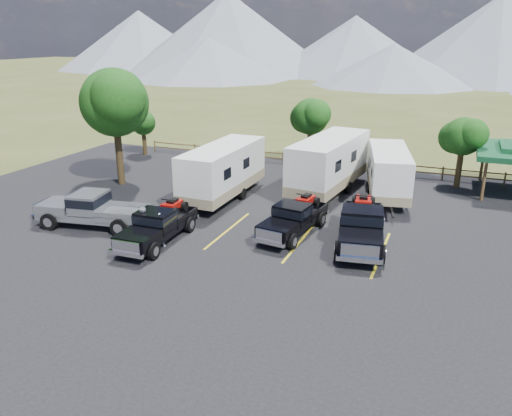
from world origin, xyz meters
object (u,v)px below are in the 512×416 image
at_px(tree_big_nw, 114,102).
at_px(person_a, 161,230).
at_px(rig_left, 158,224).
at_px(rig_right, 362,224).
at_px(person_b, 144,226).
at_px(pickup_silver, 93,209).
at_px(trailer_center, 329,164).
at_px(trailer_right, 388,173).
at_px(trailer_left, 223,172).
at_px(rig_center, 294,217).

height_order(tree_big_nw, person_a, tree_big_nw).
xyz_separation_m(rig_left, rig_right, (9.40, 3.55, 0.12)).
height_order(rig_left, person_a, rig_left).
distance_m(person_a, person_b, 0.87).
bearing_deg(rig_left, rig_right, 18.84).
distance_m(rig_left, pickup_silver, 4.40).
distance_m(trailer_center, trailer_right, 3.74).
distance_m(trailer_left, pickup_silver, 8.28).
bearing_deg(trailer_left, trailer_right, 24.62).
height_order(rig_left, rig_center, rig_left).
height_order(trailer_center, pickup_silver, trailer_center).
distance_m(trailer_left, person_a, 7.90).
height_order(trailer_left, person_a, trailer_left).
xyz_separation_m(trailer_right, person_a, (-9.06, -12.10, -0.74)).
relative_size(tree_big_nw, trailer_center, 0.76).
bearing_deg(rig_center, pickup_silver, -155.29).
bearing_deg(trailer_left, tree_big_nw, 178.39).
height_order(rig_left, trailer_left, trailer_left).
distance_m(rig_right, trailer_center, 8.56).
bearing_deg(tree_big_nw, rig_right, -13.41).
relative_size(rig_left, person_b, 2.98).
relative_size(trailer_left, person_a, 5.67).
bearing_deg(rig_left, trailer_right, 49.11).
xyz_separation_m(rig_left, pickup_silver, (-4.38, 0.44, 0.08)).
relative_size(tree_big_nw, trailer_left, 0.82).
distance_m(rig_left, rig_right, 10.05).
bearing_deg(trailer_right, rig_right, -102.71).
relative_size(rig_right, pickup_silver, 1.02).
bearing_deg(trailer_right, rig_center, -126.00).
height_order(rig_center, pickup_silver, pickup_silver).
relative_size(rig_left, person_a, 3.34).
bearing_deg(tree_big_nw, rig_left, -43.95).
bearing_deg(pickup_silver, rig_center, 97.08).
distance_m(trailer_right, person_a, 15.13).
height_order(person_a, person_b, person_b).
xyz_separation_m(tree_big_nw, trailer_center, (13.75, 3.56, -3.68)).
height_order(rig_left, person_b, person_b).
height_order(pickup_silver, person_a, pickup_silver).
bearing_deg(person_a, rig_center, -141.55).
xyz_separation_m(tree_big_nw, person_b, (7.53, -8.21, -4.61)).
bearing_deg(trailer_left, pickup_silver, -121.69).
distance_m(rig_left, rig_center, 6.90).
bearing_deg(trailer_right, trailer_left, -168.02).
xyz_separation_m(rig_center, trailer_center, (-0.14, 7.68, 1.00)).
relative_size(trailer_right, pickup_silver, 1.34).
height_order(tree_big_nw, person_b, tree_big_nw).
bearing_deg(rig_center, tree_big_nw, 171.17).
xyz_separation_m(trailer_center, pickup_silver, (-10.14, -10.82, -0.90)).
bearing_deg(rig_right, person_b, -167.23).
relative_size(trailer_left, trailer_center, 0.93).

